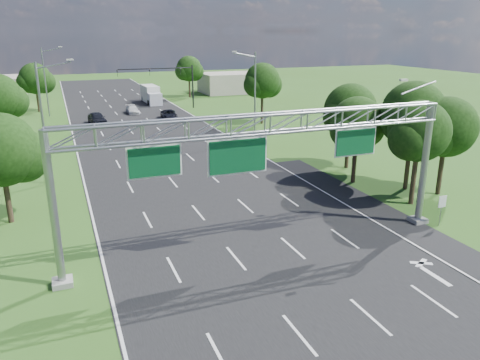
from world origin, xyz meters
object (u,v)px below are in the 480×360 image
regulatory_sign (442,204)px  box_truck (151,95)px  sign_gantry (269,134)px  traffic_signal (171,77)px

regulatory_sign → box_truck: (-6.83, 62.17, -0.06)m
sign_gantry → regulatory_sign: (12.07, -1.02, -5.38)m
box_truck → sign_gantry: bearing=-97.0°
regulatory_sign → box_truck: 62.55m
sign_gantry → regulatory_sign: 13.25m
sign_gantry → box_truck: 61.62m
traffic_signal → box_truck: (-1.91, 8.15, -3.72)m
sign_gantry → box_truck: sign_gantry is taller
regulatory_sign → box_truck: bearing=96.3°
regulatory_sign → sign_gantry: bearing=175.2°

